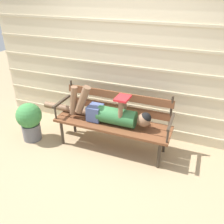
{
  "coord_description": "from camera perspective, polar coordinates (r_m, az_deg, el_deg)",
  "views": [
    {
      "loc": [
        1.11,
        -2.71,
        2.23
      ],
      "look_at": [
        0.0,
        0.07,
        0.62
      ],
      "focal_mm": 38.44,
      "sensor_mm": 36.0,
      "label": 1
    }
  ],
  "objects": [
    {
      "name": "park_bench",
      "position": [
        3.52,
        0.43,
        -1.39
      ],
      "size": [
        1.71,
        0.5,
        0.9
      ],
      "color": "brown",
      "rests_on": "ground"
    },
    {
      "name": "ground_plane",
      "position": [
        3.68,
        -0.39,
        -8.96
      ],
      "size": [
        12.0,
        12.0,
        0.0
      ],
      "primitive_type": "plane",
      "color": "tan"
    },
    {
      "name": "potted_plant",
      "position": [
        3.96,
        -18.99,
        -1.78
      ],
      "size": [
        0.39,
        0.39,
        0.62
      ],
      "color": "slate",
      "rests_on": "ground"
    },
    {
      "name": "reclining_person",
      "position": [
        3.44,
        -1.15,
        -0.18
      ],
      "size": [
        1.75,
        0.25,
        0.55
      ],
      "color": "#33703D"
    },
    {
      "name": "house_siding",
      "position": [
        3.72,
        3.44,
        10.92
      ],
      "size": [
        4.62,
        0.08,
        2.24
      ],
      "color": "beige",
      "rests_on": "ground"
    }
  ]
}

